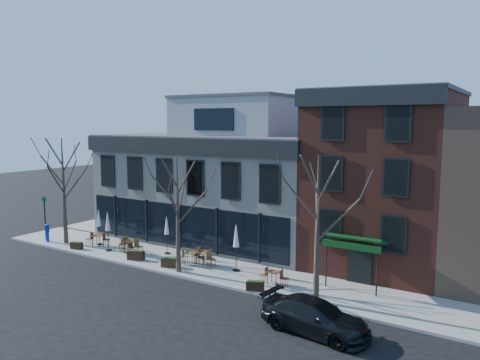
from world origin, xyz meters
The scene contains 25 objects.
ground centered at (0.00, 0.00, 0.00)m, with size 120.00×120.00×0.00m, color black.
sidewalk_front centered at (3.25, -2.15, 0.07)m, with size 33.50×4.70×0.15m, color gray.
sidewalk_side centered at (-11.25, 6.00, 0.07)m, with size 4.50×12.00×0.15m, color gray.
corner_building centered at (0.07, 5.07, 4.72)m, with size 18.39×10.39×11.10m.
red_brick_building centered at (13.00, 4.98, 5.64)m, with size 8.20×11.78×11.18m.
tree_corner centered at (-8.49, -3.20, 4.25)m, with size 3.93×3.98×7.92m.
tree_mid centered at (3.01, -3.90, 3.79)m, with size 3.50×3.55×7.04m.
tree_right centered at (12.01, -3.90, 4.02)m, with size 3.72×3.77×7.48m.
sign_pole centered at (-10.50, -3.50, 2.07)m, with size 0.50×0.10×3.40m.
parked_sedan centered at (13.23, -6.92, 0.73)m, with size 2.04×5.02×1.46m, color black.
call_box centered at (-9.98, -3.71, 0.90)m, with size 0.28×0.28×1.41m.
cafe_set_0 centered at (-5.89, -2.41, 0.64)m, with size 1.86×1.06×0.96m.
cafe_set_1 centered at (-2.85, -2.49, 0.59)m, with size 1.67×0.76×0.86m.
cafe_set_2 centered at (-2.47, -2.46, 0.69)m, with size 1.97×0.80×1.04m.
cafe_set_3 centered at (2.75, -2.39, 0.65)m, with size 1.87×1.19×0.98m.
cafe_set_4 centered at (3.48, -2.01, 0.69)m, with size 2.05×0.96×1.05m.
cafe_set_5 centered at (9.00, -2.80, 0.62)m, with size 1.73×0.71×0.91m.
umbrella_0 centered at (-6.02, -2.15, 2.01)m, with size 0.42×0.42×2.63m.
umbrella_1 centered at (-4.15, -2.99, 2.10)m, with size 0.44×0.44×2.77m.
umbrella_2 centered at (-0.15, -1.33, 1.99)m, with size 0.42×0.42×2.61m.
umbrella_3 centered at (5.92, -1.94, 2.18)m, with size 0.46×0.46×2.88m.
planter_0 centered at (-6.49, -3.86, 0.40)m, with size 0.96×0.59×0.50m.
planter_1 centered at (-0.96, -3.51, 0.46)m, with size 1.20×0.81×0.62m.
planter_2 centered at (1.95, -3.50, 0.45)m, with size 1.15×0.81×0.60m.
planter_3 centered at (8.60, -4.20, 0.42)m, with size 1.03×0.69×0.54m.
Camera 1 is at (20.91, -25.29, 9.25)m, focal length 35.00 mm.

